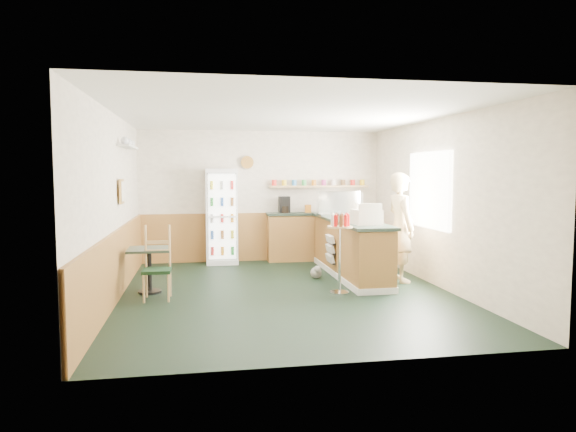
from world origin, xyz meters
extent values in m
plane|color=black|center=(0.00, 0.00, 0.00)|extent=(6.00, 6.00, 0.00)
cube|color=#EFE2CC|center=(0.00, 3.01, 1.35)|extent=(5.00, 0.02, 2.70)
cube|color=#EFE2CC|center=(-2.51, 0.00, 1.35)|extent=(0.02, 6.00, 2.70)
cube|color=#EFE2CC|center=(2.51, 0.00, 1.35)|extent=(0.02, 6.00, 2.70)
cube|color=silver|center=(0.00, 0.00, 2.71)|extent=(5.00, 6.00, 0.02)
cube|color=#9D6A32|center=(0.00, 2.97, 0.50)|extent=(4.98, 0.05, 1.00)
cube|color=#9D6A32|center=(-2.47, 0.00, 0.50)|extent=(0.05, 5.98, 1.00)
cube|color=white|center=(2.46, 0.30, 1.55)|extent=(0.06, 1.45, 1.25)
cube|color=tan|center=(-2.45, 0.50, 1.55)|extent=(0.03, 0.32, 0.38)
cube|color=silver|center=(-2.40, 1.00, 2.25)|extent=(0.18, 1.20, 0.03)
cylinder|color=#9F6B27|center=(-0.30, 2.94, 2.05)|extent=(0.26, 0.04, 0.26)
cube|color=#9D6A32|center=(1.35, 1.07, 0.47)|extent=(0.60, 2.95, 0.95)
cube|color=silver|center=(1.35, 1.07, 0.05)|extent=(0.64, 2.97, 0.10)
cube|color=#2A3A2F|center=(1.35, 1.08, 0.98)|extent=(0.68, 3.01, 0.05)
cube|color=#9D6A32|center=(1.20, 2.80, 0.47)|extent=(2.20, 0.38, 0.95)
cube|color=#2A3A2F|center=(1.20, 2.80, 0.98)|extent=(2.24, 0.42, 0.05)
cube|color=tan|center=(1.20, 2.88, 1.55)|extent=(2.10, 0.22, 0.04)
cube|color=black|center=(0.45, 2.80, 1.18)|extent=(0.22, 0.18, 0.34)
cylinder|color=#B2664C|center=(0.25, 2.88, 1.63)|extent=(0.10, 0.10, 0.12)
cylinder|color=#B2664C|center=(0.46, 2.88, 1.63)|extent=(0.10, 0.10, 0.12)
cylinder|color=#B2664C|center=(0.67, 2.88, 1.63)|extent=(0.10, 0.10, 0.12)
cylinder|color=#B2664C|center=(0.88, 2.88, 1.63)|extent=(0.10, 0.10, 0.12)
cylinder|color=#B2664C|center=(1.09, 2.88, 1.63)|extent=(0.10, 0.10, 0.12)
cylinder|color=#B2664C|center=(1.31, 2.88, 1.63)|extent=(0.10, 0.10, 0.12)
cylinder|color=#B2664C|center=(1.52, 2.88, 1.63)|extent=(0.10, 0.10, 0.12)
cylinder|color=#B2664C|center=(1.73, 2.88, 1.63)|extent=(0.10, 0.10, 0.12)
cylinder|color=#B2664C|center=(1.94, 2.88, 1.63)|extent=(0.10, 0.10, 0.12)
cylinder|color=#B2664C|center=(2.15, 2.88, 1.63)|extent=(0.10, 0.10, 0.12)
cube|color=silver|center=(-0.84, 2.78, 0.96)|extent=(0.63, 0.45, 1.92)
cube|color=white|center=(-0.84, 2.55, 0.97)|extent=(0.53, 0.02, 1.69)
cube|color=silver|center=(-0.84, 2.48, 0.97)|extent=(0.57, 0.02, 1.76)
cube|color=silver|center=(1.35, 1.80, 1.04)|extent=(0.82, 0.43, 0.06)
cube|color=silver|center=(1.35, 1.80, 1.27)|extent=(0.80, 0.41, 0.41)
cube|color=beige|center=(1.35, 0.19, 1.13)|extent=(0.42, 0.44, 0.24)
imported|color=tan|center=(2.05, 0.48, 0.92)|extent=(0.49, 0.65, 1.84)
cylinder|color=silver|center=(0.81, -0.18, 0.01)|extent=(0.30, 0.30, 0.02)
cylinder|color=silver|center=(0.81, -0.18, 0.51)|extent=(0.04, 0.04, 1.01)
cylinder|color=tan|center=(0.81, -0.18, 1.02)|extent=(0.39, 0.39, 0.03)
cylinder|color=red|center=(0.92, -0.22, 1.12)|extent=(0.05, 0.05, 0.17)
cylinder|color=red|center=(0.92, -0.14, 1.12)|extent=(0.05, 0.05, 0.17)
cylinder|color=red|center=(0.87, -0.08, 1.12)|extent=(0.05, 0.05, 0.17)
cylinder|color=red|center=(0.79, -0.06, 1.12)|extent=(0.05, 0.05, 0.17)
cylinder|color=red|center=(0.72, -0.11, 1.12)|extent=(0.05, 0.05, 0.17)
cylinder|color=red|center=(0.69, -0.18, 1.12)|extent=(0.05, 0.05, 0.17)
cylinder|color=red|center=(0.72, -0.26, 1.12)|extent=(0.05, 0.05, 0.17)
cylinder|color=red|center=(0.79, -0.30, 1.12)|extent=(0.05, 0.05, 0.17)
cylinder|color=red|center=(0.87, -0.28, 1.12)|extent=(0.05, 0.05, 0.17)
cube|color=black|center=(1.01, 1.10, 0.25)|extent=(0.05, 0.42, 0.03)
cube|color=silver|center=(0.99, 1.10, 0.32)|extent=(0.09, 0.38, 0.15)
cube|color=black|center=(1.01, 1.10, 0.42)|extent=(0.05, 0.42, 0.03)
cube|color=silver|center=(0.99, 1.10, 0.49)|extent=(0.09, 0.38, 0.15)
cube|color=black|center=(1.01, 1.10, 0.60)|extent=(0.05, 0.42, 0.03)
cube|color=silver|center=(0.99, 1.10, 0.67)|extent=(0.09, 0.38, 0.15)
cylinder|color=black|center=(-2.05, 0.33, 0.02)|extent=(0.36, 0.36, 0.04)
cylinder|color=black|center=(-2.05, 0.33, 0.34)|extent=(0.07, 0.07, 0.63)
cube|color=#2A3A2F|center=(-2.05, 0.33, 0.67)|extent=(0.64, 0.64, 0.04)
cube|color=black|center=(-1.90, -0.12, 0.43)|extent=(0.40, 0.40, 0.05)
cylinder|color=tan|center=(-2.07, -0.29, 0.21)|extent=(0.03, 0.03, 0.42)
cylinder|color=tan|center=(-1.73, -0.29, 0.21)|extent=(0.03, 0.03, 0.42)
cylinder|color=tan|center=(-2.07, 0.05, 0.21)|extent=(0.03, 0.03, 0.42)
cylinder|color=tan|center=(-1.73, 0.05, 0.21)|extent=(0.03, 0.03, 0.42)
cube|color=tan|center=(-1.90, 0.06, 0.75)|extent=(0.36, 0.04, 0.64)
sphere|color=gray|center=(0.70, 0.95, 0.10)|extent=(0.20, 0.20, 0.20)
sphere|color=gray|center=(0.70, 0.85, 0.18)|extent=(0.12, 0.12, 0.12)
camera|label=1|loc=(-1.28, -7.64, 1.83)|focal=32.00mm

